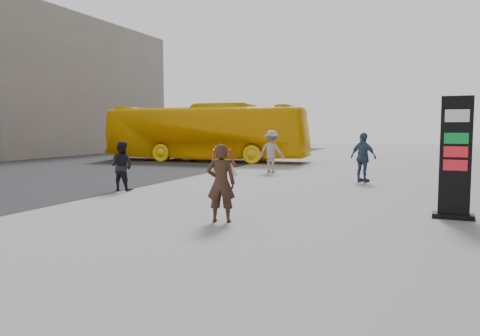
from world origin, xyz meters
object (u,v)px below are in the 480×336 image
at_px(info_pylon, 455,158).
at_px(pedestrian_a, 122,166).
at_px(bus, 206,133).
at_px(pedestrian_b, 272,151).
at_px(pedestrian_c, 363,157).
at_px(woman, 221,182).

bearing_deg(info_pylon, pedestrian_a, 175.86).
relative_size(info_pylon, pedestrian_a, 1.72).
relative_size(info_pylon, bus, 0.22).
height_order(pedestrian_a, pedestrian_b, pedestrian_b).
bearing_deg(pedestrian_b, pedestrian_c, 158.20).
bearing_deg(bus, info_pylon, -141.62).
bearing_deg(bus, pedestrian_b, -136.68).
relative_size(woman, pedestrian_b, 0.89).
bearing_deg(pedestrian_a, woman, 143.23).
relative_size(bus, pedestrian_b, 6.43).
height_order(woman, pedestrian_c, pedestrian_c).
distance_m(bus, pedestrian_b, 7.76).
relative_size(pedestrian_b, pedestrian_c, 1.03).
bearing_deg(woman, pedestrian_a, -47.96).
bearing_deg(bus, pedestrian_c, -131.06).
xyz_separation_m(pedestrian_a, pedestrian_c, (6.77, 5.22, 0.13)).
xyz_separation_m(info_pylon, pedestrian_a, (-9.48, 1.07, -0.56)).
bearing_deg(pedestrian_a, bus, -78.67).
bearing_deg(pedestrian_a, pedestrian_c, -145.06).
relative_size(pedestrian_a, pedestrian_c, 0.86).
distance_m(woman, bus, 17.88).
xyz_separation_m(pedestrian_a, pedestrian_b, (2.55, 7.43, 0.16)).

